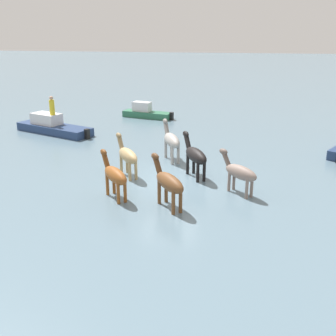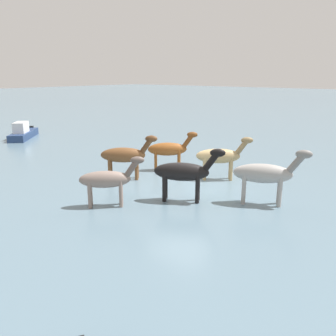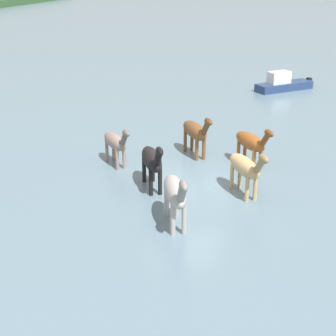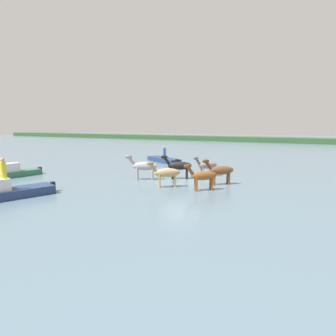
{
  "view_description": "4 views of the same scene",
  "coord_description": "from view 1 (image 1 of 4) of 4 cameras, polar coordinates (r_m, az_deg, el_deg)",
  "views": [
    {
      "loc": [
        17.01,
        2.88,
        6.49
      ],
      "look_at": [
        0.85,
        0.06,
        0.88
      ],
      "focal_mm": 44.13,
      "sensor_mm": 36.0,
      "label": 1
    },
    {
      "loc": [
        -7.61,
        10.43,
        4.31
      ],
      "look_at": [
        0.21,
        0.82,
        0.99
      ],
      "focal_mm": 37.92,
      "sensor_mm": 36.0,
      "label": 2
    },
    {
      "loc": [
        -15.47,
        -3.98,
        7.11
      ],
      "look_at": [
        -0.18,
        0.64,
        0.62
      ],
      "focal_mm": 54.11,
      "sensor_mm": 36.0,
      "label": 3
    },
    {
      "loc": [
        8.03,
        -18.73,
        4.28
      ],
      "look_at": [
        -0.98,
        -0.22,
        1.02
      ],
      "focal_mm": 29.78,
      "sensor_mm": 36.0,
      "label": 4
    }
  ],
  "objects": [
    {
      "name": "horse_chestnut_trailing",
      "position": [
        15.4,
        0.07,
        -1.95
      ],
      "size": [
        2.09,
        1.77,
        1.85
      ],
      "rotation": [
        0.0,
        0.0,
        3.81
      ],
      "color": "brown",
      "rests_on": "ground_plane"
    },
    {
      "name": "horse_dark_mare",
      "position": [
        16.96,
        9.84,
        -0.57
      ],
      "size": [
        1.77,
        1.77,
        1.68
      ],
      "rotation": [
        0.0,
        0.0,
        3.93
      ],
      "color": "gray",
      "rests_on": "ground_plane"
    },
    {
      "name": "boat_tender_starboard",
      "position": [
        31.48,
        -2.98,
        7.51
      ],
      "size": [
        1.94,
        4.03,
        1.31
      ],
      "rotation": [
        0.0,
        0.0,
        4.47
      ],
      "color": "#2D6B4C",
      "rests_on": "ground_plane"
    },
    {
      "name": "horse_gray_outer",
      "position": [
        20.96,
        0.47,
        3.88
      ],
      "size": [
        2.4,
        1.44,
        1.94
      ],
      "rotation": [
        0.0,
        0.0,
        3.59
      ],
      "color": "#9E9993",
      "rests_on": "ground_plane"
    },
    {
      "name": "ground_plane",
      "position": [
        18.43,
        0.27,
        -1.75
      ],
      "size": [
        196.09,
        196.09,
        0.0
      ],
      "primitive_type": "plane",
      "color": "slate"
    },
    {
      "name": "boat_launch_far",
      "position": [
        27.82,
        -15.59,
        5.37
      ],
      "size": [
        3.44,
        5.6,
        1.36
      ],
      "rotation": [
        0.0,
        0.0,
        4.33
      ],
      "color": "navy",
      "rests_on": "ground_plane"
    },
    {
      "name": "horse_lead",
      "position": [
        18.59,
        3.78,
        1.78
      ],
      "size": [
        2.28,
        1.56,
        1.89
      ],
      "rotation": [
        0.0,
        0.0,
        3.67
      ],
      "color": "black",
      "rests_on": "ground_plane"
    },
    {
      "name": "horse_pinto_flank",
      "position": [
        16.41,
        -7.38,
        -0.95
      ],
      "size": [
        1.95,
        1.75,
        1.76
      ],
      "rotation": [
        0.0,
        0.0,
        3.85
      ],
      "color": "brown",
      "rests_on": "ground_plane"
    },
    {
      "name": "horse_dun_straggler",
      "position": [
        18.78,
        -5.63,
        1.76
      ],
      "size": [
        2.08,
        1.66,
        1.8
      ],
      "rotation": [
        0.0,
        0.0,
        3.77
      ],
      "color": "tan",
      "rests_on": "ground_plane"
    },
    {
      "name": "person_helmsman_aft",
      "position": [
        27.33,
        -15.74,
        8.21
      ],
      "size": [
        0.32,
        0.32,
        1.19
      ],
      "color": "yellow",
      "rests_on": "boat_launch_far"
    }
  ]
}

